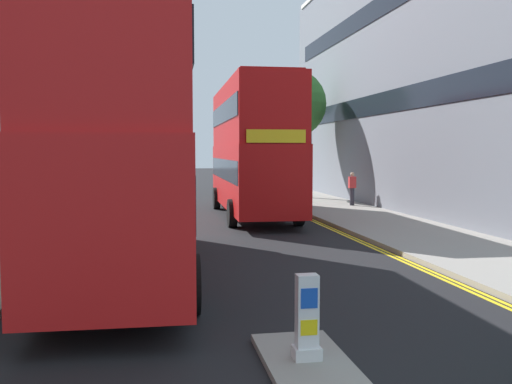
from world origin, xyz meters
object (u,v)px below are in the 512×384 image
keep_left_bollard (307,320)px  double_decker_bus_oncoming (252,146)px  double_decker_bus_away (128,141)px  pedestrian_far (352,188)px

keep_left_bollard → double_decker_bus_oncoming: (2.16, 16.88, 2.42)m
keep_left_bollard → double_decker_bus_away: (-2.50, 6.03, 2.42)m
double_decker_bus_away → double_decker_bus_oncoming: size_ratio=1.00×
double_decker_bus_away → double_decker_bus_oncoming: same height
double_decker_bus_oncoming → pedestrian_far: size_ratio=6.70×
double_decker_bus_oncoming → pedestrian_far: (5.41, 2.61, -2.04)m
keep_left_bollard → double_decker_bus_oncoming: bearing=82.7°
double_decker_bus_away → pedestrian_far: size_ratio=6.71×
double_decker_bus_away → keep_left_bollard: bearing=-67.5°
double_decker_bus_away → double_decker_bus_oncoming: (4.66, 10.85, 0.00)m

